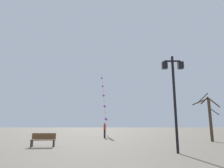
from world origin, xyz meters
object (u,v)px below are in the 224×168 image
kite_train (104,96)px  kite_flyer (105,130)px  park_bench (43,140)px  twin_lantern_lamp_post (174,85)px  bare_tree (210,116)px

kite_train → kite_flyer: bearing=-87.1°
kite_flyer → park_bench: bearing=153.5°
twin_lantern_lamp_post → bare_tree: size_ratio=1.23×
kite_train → kite_flyer: 9.45m
twin_lantern_lamp_post → kite_flyer: (-4.15, 12.34, -2.74)m
twin_lantern_lamp_post → kite_train: kite_train is taller
kite_train → park_bench: (-3.50, -17.18, -5.42)m
kite_flyer → park_bench: 9.95m
kite_flyer → bare_tree: size_ratio=0.40×
twin_lantern_lamp_post → kite_flyer: bearing=108.6°
kite_train → kite_flyer: (0.41, -8.04, -4.96)m
kite_flyer → kite_train: bearing=-0.5°
twin_lantern_lamp_post → bare_tree: bearing=53.3°
twin_lantern_lamp_post → bare_tree: twin_lantern_lamp_post is taller
bare_tree → park_bench: size_ratio=2.65×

